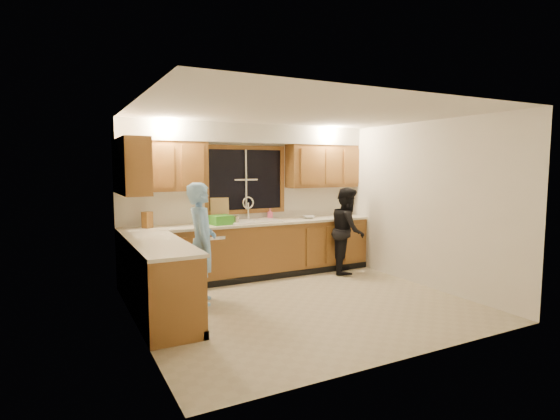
{
  "coord_description": "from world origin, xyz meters",
  "views": [
    {
      "loc": [
        -2.88,
        -4.88,
        1.83
      ],
      "look_at": [
        0.0,
        0.65,
        1.2
      ],
      "focal_mm": 28.0,
      "sensor_mm": 36.0,
      "label": 1
    }
  ],
  "objects_px": {
    "stove": "(170,293)",
    "man": "(202,243)",
    "soap_bottle": "(270,214)",
    "dishwasher": "(204,258)",
    "knife_block": "(147,220)",
    "woman": "(348,230)",
    "bowl": "(309,217)",
    "sink": "(253,225)",
    "dish_crate": "(221,220)"
  },
  "relations": [
    {
      "from": "sink",
      "to": "bowl",
      "type": "xyz_separation_m",
      "value": [
        1.03,
        -0.06,
        0.08
      ]
    },
    {
      "from": "dishwasher",
      "to": "stove",
      "type": "height_order",
      "value": "stove"
    },
    {
      "from": "dishwasher",
      "to": "knife_block",
      "type": "bearing_deg",
      "value": 174.66
    },
    {
      "from": "knife_block",
      "to": "bowl",
      "type": "distance_m",
      "value": 2.7
    },
    {
      "from": "knife_block",
      "to": "sink",
      "type": "bearing_deg",
      "value": -38.44
    },
    {
      "from": "woman",
      "to": "dish_crate",
      "type": "relative_size",
      "value": 4.77
    },
    {
      "from": "dishwasher",
      "to": "woman",
      "type": "xyz_separation_m",
      "value": [
        2.42,
        -0.45,
        0.32
      ]
    },
    {
      "from": "stove",
      "to": "woman",
      "type": "bearing_deg",
      "value": 22.05
    },
    {
      "from": "dishwasher",
      "to": "man",
      "type": "height_order",
      "value": "man"
    },
    {
      "from": "sink",
      "to": "woman",
      "type": "height_order",
      "value": "woman"
    },
    {
      "from": "sink",
      "to": "bowl",
      "type": "bearing_deg",
      "value": -3.39
    },
    {
      "from": "knife_block",
      "to": "woman",
      "type": "bearing_deg",
      "value": -45.49
    },
    {
      "from": "stove",
      "to": "man",
      "type": "bearing_deg",
      "value": 54.27
    },
    {
      "from": "knife_block",
      "to": "soap_bottle",
      "type": "xyz_separation_m",
      "value": [
        2.07,
        0.11,
        -0.03
      ]
    },
    {
      "from": "stove",
      "to": "knife_block",
      "type": "xyz_separation_m",
      "value": [
        0.13,
        1.89,
        0.59
      ]
    },
    {
      "from": "stove",
      "to": "woman",
      "type": "relative_size",
      "value": 0.61
    },
    {
      "from": "sink",
      "to": "knife_block",
      "type": "height_order",
      "value": "sink"
    },
    {
      "from": "sink",
      "to": "bowl",
      "type": "distance_m",
      "value": 1.03
    },
    {
      "from": "dishwasher",
      "to": "bowl",
      "type": "height_order",
      "value": "bowl"
    },
    {
      "from": "bowl",
      "to": "woman",
      "type": "bearing_deg",
      "value": -36.7
    },
    {
      "from": "sink",
      "to": "knife_block",
      "type": "relative_size",
      "value": 3.59
    },
    {
      "from": "soap_bottle",
      "to": "man",
      "type": "bearing_deg",
      "value": -144.5
    },
    {
      "from": "man",
      "to": "bowl",
      "type": "distance_m",
      "value": 2.37
    },
    {
      "from": "dish_crate",
      "to": "man",
      "type": "bearing_deg",
      "value": -124.07
    },
    {
      "from": "stove",
      "to": "woman",
      "type": "xyz_separation_m",
      "value": [
        3.37,
        1.36,
        0.28
      ]
    },
    {
      "from": "knife_block",
      "to": "dishwasher",
      "type": "bearing_deg",
      "value": -41.64
    },
    {
      "from": "dishwasher",
      "to": "knife_block",
      "type": "height_order",
      "value": "knife_block"
    },
    {
      "from": "man",
      "to": "knife_block",
      "type": "bearing_deg",
      "value": 42.86
    },
    {
      "from": "dishwasher",
      "to": "bowl",
      "type": "distance_m",
      "value": 1.95
    },
    {
      "from": "man",
      "to": "dish_crate",
      "type": "bearing_deg",
      "value": -18.12
    },
    {
      "from": "dish_crate",
      "to": "bowl",
      "type": "distance_m",
      "value": 1.61
    },
    {
      "from": "man",
      "to": "dish_crate",
      "type": "distance_m",
      "value": 1.06
    },
    {
      "from": "dishwasher",
      "to": "soap_bottle",
      "type": "relative_size",
      "value": 4.39
    },
    {
      "from": "woman",
      "to": "stove",
      "type": "bearing_deg",
      "value": 147.27
    },
    {
      "from": "woman",
      "to": "man",
      "type": "bearing_deg",
      "value": 135.16
    },
    {
      "from": "dish_crate",
      "to": "bowl",
      "type": "xyz_separation_m",
      "value": [
        1.61,
        0.02,
        -0.05
      ]
    },
    {
      "from": "bowl",
      "to": "man",
      "type": "bearing_deg",
      "value": -158.15
    },
    {
      "from": "knife_block",
      "to": "dish_crate",
      "type": "relative_size",
      "value": 0.78
    },
    {
      "from": "woman",
      "to": "bowl",
      "type": "height_order",
      "value": "woman"
    },
    {
      "from": "sink",
      "to": "knife_block",
      "type": "distance_m",
      "value": 1.68
    },
    {
      "from": "dishwasher",
      "to": "man",
      "type": "distance_m",
      "value": 1.05
    },
    {
      "from": "bowl",
      "to": "dish_crate",
      "type": "bearing_deg",
      "value": -179.42
    },
    {
      "from": "man",
      "to": "knife_block",
      "type": "relative_size",
      "value": 6.75
    },
    {
      "from": "stove",
      "to": "soap_bottle",
      "type": "relative_size",
      "value": 4.81
    },
    {
      "from": "dishwasher",
      "to": "soap_bottle",
      "type": "bearing_deg",
      "value": 8.52
    },
    {
      "from": "man",
      "to": "woman",
      "type": "bearing_deg",
      "value": -64.11
    },
    {
      "from": "stove",
      "to": "bowl",
      "type": "relative_size",
      "value": 4.45
    },
    {
      "from": "dish_crate",
      "to": "bowl",
      "type": "bearing_deg",
      "value": 0.58
    },
    {
      "from": "woman",
      "to": "knife_block",
      "type": "xyz_separation_m",
      "value": [
        -3.24,
        0.52,
        0.31
      ]
    },
    {
      "from": "stove",
      "to": "dish_crate",
      "type": "relative_size",
      "value": 2.93
    }
  ]
}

